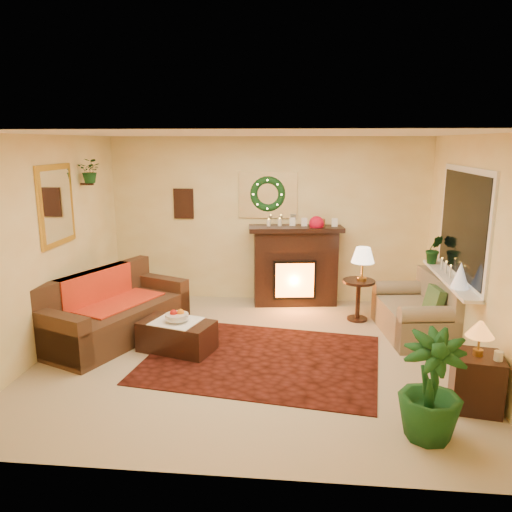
# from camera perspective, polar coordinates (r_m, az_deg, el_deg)

# --- Properties ---
(floor) EXTENTS (5.00, 5.00, 0.00)m
(floor) POSITION_cam_1_polar(r_m,az_deg,el_deg) (6.14, -0.33, -11.25)
(floor) COLOR beige
(floor) RESTS_ON ground
(ceiling) EXTENTS (5.00, 5.00, 0.00)m
(ceiling) POSITION_cam_1_polar(r_m,az_deg,el_deg) (5.61, -0.36, 13.78)
(ceiling) COLOR white
(ceiling) RESTS_ON ground
(wall_back) EXTENTS (5.00, 5.00, 0.00)m
(wall_back) POSITION_cam_1_polar(r_m,az_deg,el_deg) (7.94, 1.35, 4.11)
(wall_back) COLOR #EFD88C
(wall_back) RESTS_ON ground
(wall_front) EXTENTS (5.00, 5.00, 0.00)m
(wall_front) POSITION_cam_1_polar(r_m,az_deg,el_deg) (3.59, -4.12, -6.93)
(wall_front) COLOR #EFD88C
(wall_front) RESTS_ON ground
(wall_left) EXTENTS (4.50, 4.50, 0.00)m
(wall_left) POSITION_cam_1_polar(r_m,az_deg,el_deg) (6.49, -22.88, 1.09)
(wall_left) COLOR #EFD88C
(wall_left) RESTS_ON ground
(wall_right) EXTENTS (4.50, 4.50, 0.00)m
(wall_right) POSITION_cam_1_polar(r_m,az_deg,el_deg) (6.02, 24.06, 0.12)
(wall_right) COLOR #EFD88C
(wall_right) RESTS_ON ground
(area_rug) EXTENTS (2.94, 2.37, 0.01)m
(area_rug) POSITION_cam_1_polar(r_m,az_deg,el_deg) (6.04, 0.66, -11.63)
(area_rug) COLOR #451306
(area_rug) RESTS_ON floor
(sofa) EXTENTS (1.61, 2.20, 0.87)m
(sofa) POSITION_cam_1_polar(r_m,az_deg,el_deg) (6.75, -15.79, -5.59)
(sofa) COLOR #482914
(sofa) RESTS_ON floor
(red_throw) EXTENTS (0.73, 1.19, 0.02)m
(red_throw) POSITION_cam_1_polar(r_m,az_deg,el_deg) (6.89, -15.87, -5.00)
(red_throw) COLOR red
(red_throw) RESTS_ON sofa
(fireplace) EXTENTS (1.33, 0.58, 1.18)m
(fireplace) POSITION_cam_1_polar(r_m,az_deg,el_deg) (7.87, 4.49, -1.59)
(fireplace) COLOR black
(fireplace) RESTS_ON floor
(poinsettia) EXTENTS (0.23, 0.23, 0.23)m
(poinsettia) POSITION_cam_1_polar(r_m,az_deg,el_deg) (7.66, 6.93, 3.70)
(poinsettia) COLOR red
(poinsettia) RESTS_ON fireplace
(mantel_candle_a) EXTENTS (0.06, 0.06, 0.18)m
(mantel_candle_a) POSITION_cam_1_polar(r_m,az_deg,el_deg) (7.70, 1.46, 3.54)
(mantel_candle_a) COLOR white
(mantel_candle_a) RESTS_ON fireplace
(mantel_candle_b) EXTENTS (0.07, 0.07, 0.20)m
(mantel_candle_b) POSITION_cam_1_polar(r_m,az_deg,el_deg) (7.73, 2.73, 3.56)
(mantel_candle_b) COLOR white
(mantel_candle_b) RESTS_ON fireplace
(mantel_mirror) EXTENTS (0.92, 0.02, 0.72)m
(mantel_mirror) POSITION_cam_1_polar(r_m,az_deg,el_deg) (7.87, 1.36, 6.97)
(mantel_mirror) COLOR white
(mantel_mirror) RESTS_ON wall_back
(wreath) EXTENTS (0.55, 0.11, 0.55)m
(wreath) POSITION_cam_1_polar(r_m,az_deg,el_deg) (7.83, 1.34, 7.09)
(wreath) COLOR #194719
(wreath) RESTS_ON wall_back
(wall_art) EXTENTS (0.32, 0.03, 0.48)m
(wall_art) POSITION_cam_1_polar(r_m,az_deg,el_deg) (8.10, -8.27, 5.94)
(wall_art) COLOR #381E11
(wall_art) RESTS_ON wall_back
(gold_mirror) EXTENTS (0.03, 0.84, 1.00)m
(gold_mirror) POSITION_cam_1_polar(r_m,az_deg,el_deg) (6.67, -21.86, 5.40)
(gold_mirror) COLOR gold
(gold_mirror) RESTS_ON wall_left
(hanging_plant) EXTENTS (0.33, 0.28, 0.36)m
(hanging_plant) POSITION_cam_1_polar(r_m,az_deg,el_deg) (7.26, -18.31, 7.97)
(hanging_plant) COLOR #194719
(hanging_plant) RESTS_ON wall_left
(loveseat) EXTENTS (0.96, 1.45, 0.79)m
(loveseat) POSITION_cam_1_polar(r_m,az_deg,el_deg) (6.94, 17.70, -5.29)
(loveseat) COLOR gray
(loveseat) RESTS_ON floor
(window_frame) EXTENTS (0.03, 1.86, 1.36)m
(window_frame) POSITION_cam_1_polar(r_m,az_deg,el_deg) (6.48, 22.65, 3.36)
(window_frame) COLOR white
(window_frame) RESTS_ON wall_right
(window_glass) EXTENTS (0.02, 1.70, 1.22)m
(window_glass) POSITION_cam_1_polar(r_m,az_deg,el_deg) (6.48, 22.52, 3.36)
(window_glass) COLOR black
(window_glass) RESTS_ON wall_right
(window_sill) EXTENTS (0.22, 1.86, 0.04)m
(window_sill) POSITION_cam_1_polar(r_m,az_deg,el_deg) (6.59, 21.26, -2.44)
(window_sill) COLOR white
(window_sill) RESTS_ON wall_right
(mini_tree) EXTENTS (0.20, 0.20, 0.30)m
(mini_tree) POSITION_cam_1_polar(r_m,az_deg,el_deg) (6.10, 22.32, -2.07)
(mini_tree) COLOR silver
(mini_tree) RESTS_ON window_sill
(sill_plant) EXTENTS (0.29, 0.23, 0.52)m
(sill_plant) POSITION_cam_1_polar(r_m,az_deg,el_deg) (7.19, 19.69, 0.68)
(sill_plant) COLOR #154A1B
(sill_plant) RESTS_ON window_sill
(side_table_round) EXTENTS (0.51, 0.51, 0.59)m
(side_table_round) POSITION_cam_1_polar(r_m,az_deg,el_deg) (7.32, 11.58, -4.76)
(side_table_round) COLOR #502F18
(side_table_round) RESTS_ON floor
(lamp_cream) EXTENTS (0.32, 0.32, 0.50)m
(lamp_cream) POSITION_cam_1_polar(r_m,az_deg,el_deg) (7.16, 12.10, -0.58)
(lamp_cream) COLOR #FFE5C0
(lamp_cream) RESTS_ON side_table_round
(end_table_square) EXTENTS (0.51, 0.51, 0.54)m
(end_table_square) POSITION_cam_1_polar(r_m,az_deg,el_deg) (5.37, 23.87, -13.00)
(end_table_square) COLOR #4E2814
(end_table_square) RESTS_ON floor
(lamp_tiffany) EXTENTS (0.26, 0.26, 0.38)m
(lamp_tiffany) POSITION_cam_1_polar(r_m,az_deg,el_deg) (5.18, 24.20, -8.27)
(lamp_tiffany) COLOR orange
(lamp_tiffany) RESTS_ON end_table_square
(coffee_table) EXTENTS (1.00, 0.73, 0.38)m
(coffee_table) POSITION_cam_1_polar(r_m,az_deg,el_deg) (6.27, -9.04, -8.84)
(coffee_table) COLOR #442013
(coffee_table) RESTS_ON floor
(fruit_bowl) EXTENTS (0.28, 0.28, 0.07)m
(fruit_bowl) POSITION_cam_1_polar(r_m,az_deg,el_deg) (6.16, -9.03, -6.84)
(fruit_bowl) COLOR silver
(fruit_bowl) RESTS_ON coffee_table
(floor_palm) EXTENTS (1.77, 1.77, 2.89)m
(floor_palm) POSITION_cam_1_polar(r_m,az_deg,el_deg) (4.65, 19.35, -14.25)
(floor_palm) COLOR black
(floor_palm) RESTS_ON floor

